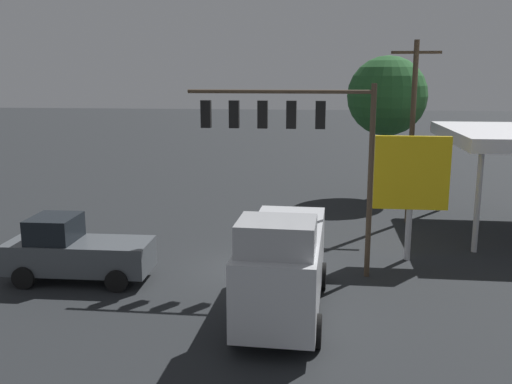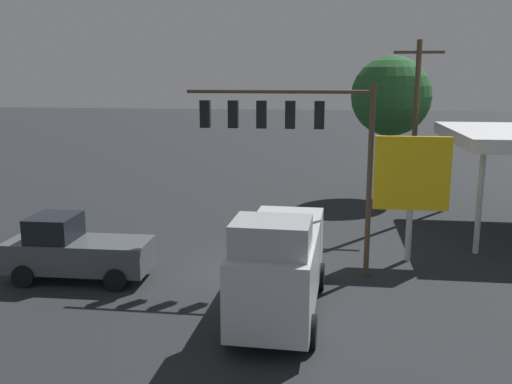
{
  "view_description": "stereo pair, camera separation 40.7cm",
  "coord_description": "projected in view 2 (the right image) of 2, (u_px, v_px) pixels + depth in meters",
  "views": [
    {
      "loc": [
        -2.56,
        20.77,
        7.48
      ],
      "look_at": [
        0.0,
        -2.0,
        2.7
      ],
      "focal_mm": 40.0,
      "sensor_mm": 36.0,
      "label": 1
    },
    {
      "loc": [
        -2.96,
        20.72,
        7.48
      ],
      "look_at": [
        0.0,
        -2.0,
        2.7
      ],
      "focal_mm": 40.0,
      "sensor_mm": 36.0,
      "label": 2
    }
  ],
  "objects": [
    {
      "name": "ground_plane",
      "position": [
        249.0,
        271.0,
        22.01
      ],
      "size": [
        200.0,
        200.0,
        0.0
      ],
      "primitive_type": "plane",
      "color": "black"
    },
    {
      "name": "traffic_signal_assembly",
      "position": [
        292.0,
        130.0,
        20.64
      ],
      "size": [
        6.79,
        0.43,
        7.14
      ],
      "color": "#473828",
      "rests_on": "ground"
    },
    {
      "name": "utility_pole",
      "position": [
        415.0,
        128.0,
        28.2
      ],
      "size": [
        2.4,
        0.26,
        9.07
      ],
      "color": "#473828",
      "rests_on": "ground"
    },
    {
      "name": "price_sign",
      "position": [
        412.0,
        177.0,
        22.54
      ],
      "size": [
        2.96,
        0.27,
        5.07
      ],
      "color": "#B7B7BC",
      "rests_on": "ground"
    },
    {
      "name": "delivery_truck",
      "position": [
        280.0,
        264.0,
        17.64
      ],
      "size": [
        2.75,
        6.88,
        3.58
      ],
      "rotation": [
        0.0,
        0.0,
        1.54
      ],
      "color": "silver",
      "rests_on": "ground"
    },
    {
      "name": "pickup_parked",
      "position": [
        75.0,
        250.0,
        20.93
      ],
      "size": [
        5.24,
        2.34,
        2.4
      ],
      "rotation": [
        0.0,
        0.0,
        0.02
      ],
      "color": "#474C51",
      "rests_on": "ground"
    },
    {
      "name": "street_tree",
      "position": [
        391.0,
        96.0,
        34.12
      ],
      "size": [
        4.78,
        4.78,
        8.54
      ],
      "color": "#4C331E",
      "rests_on": "ground"
    }
  ]
}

